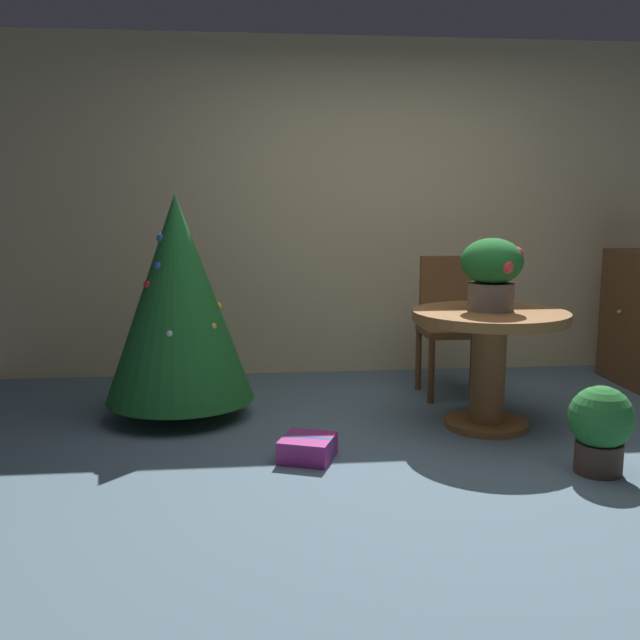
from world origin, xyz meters
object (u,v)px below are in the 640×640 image
at_px(flower_vase, 492,270).
at_px(holiday_tree, 178,298).
at_px(gift_box_purple, 308,448).
at_px(potted_plant, 600,426).
at_px(round_dining_table, 489,345).
at_px(wooden_chair_far, 451,318).

relative_size(flower_vase, holiday_tree, 0.31).
distance_m(gift_box_purple, potted_plant, 1.50).
xyz_separation_m(round_dining_table, wooden_chair_far, (0.00, 0.82, 0.04)).
bearing_deg(flower_vase, gift_box_purple, -157.31).
relative_size(round_dining_table, potted_plant, 2.07).
relative_size(holiday_tree, potted_plant, 3.13).
relative_size(wooden_chair_far, holiday_tree, 0.69).
bearing_deg(potted_plant, flower_vase, 110.39).
distance_m(holiday_tree, potted_plant, 2.55).
bearing_deg(round_dining_table, flower_vase, 69.39).
height_order(holiday_tree, potted_plant, holiday_tree).
distance_m(flower_vase, wooden_chair_far, 0.90).
height_order(round_dining_table, potted_plant, round_dining_table).
bearing_deg(potted_plant, round_dining_table, 111.50).
bearing_deg(flower_vase, holiday_tree, 168.37).
height_order(round_dining_table, flower_vase, flower_vase).
distance_m(wooden_chair_far, potted_plant, 1.68).
bearing_deg(round_dining_table, holiday_tree, 167.62).
bearing_deg(holiday_tree, potted_plant, -28.97).
bearing_deg(round_dining_table, gift_box_purple, -158.17).
relative_size(round_dining_table, wooden_chair_far, 0.95).
distance_m(round_dining_table, wooden_chair_far, 0.82).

